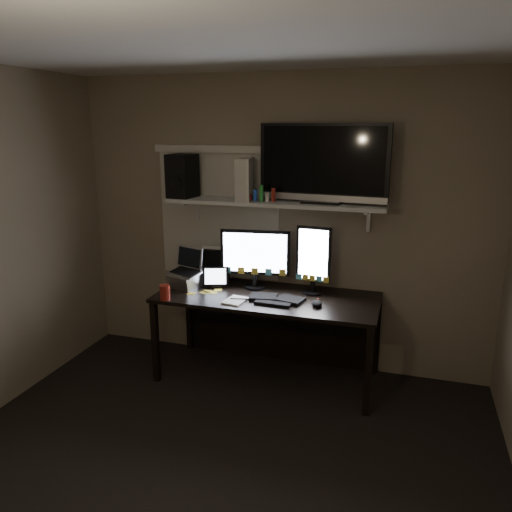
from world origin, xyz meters
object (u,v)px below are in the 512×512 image
at_px(tv, 323,164).
at_px(speaker, 183,176).
at_px(monitor_portrait, 313,260).
at_px(tablet, 216,277).
at_px(game_console, 246,179).
at_px(desk, 271,311).
at_px(keyboard, 277,298).
at_px(laptop, 185,269).
at_px(mouse, 317,303).
at_px(cup, 165,292).
at_px(monitor_landscape, 255,259).

xyz_separation_m(tv, speaker, (-1.19, -0.03, -0.13)).
bearing_deg(tv, speaker, -173.58).
distance_m(monitor_portrait, tv, 0.77).
height_order(tablet, tv, tv).
bearing_deg(tablet, game_console, 5.14).
relative_size(desk, keyboard, 4.09).
xyz_separation_m(monitor_portrait, laptop, (-1.08, -0.15, -0.12)).
height_order(desk, game_console, game_console).
xyz_separation_m(keyboard, mouse, (0.33, -0.04, 0.01)).
xyz_separation_m(desk, laptop, (-0.73, -0.11, 0.34)).
distance_m(tablet, speaker, 0.91).
bearing_deg(monitor_portrait, mouse, -67.05).
height_order(monitor_portrait, speaker, speaker).
xyz_separation_m(mouse, tv, (-0.04, 0.32, 1.03)).
xyz_separation_m(cup, speaker, (-0.05, 0.50, 0.87)).
bearing_deg(monitor_portrait, laptop, -166.67).
bearing_deg(laptop, desk, 28.04).
xyz_separation_m(monitor_portrait, keyboard, (-0.24, -0.24, -0.27)).
bearing_deg(cup, monitor_landscape, 39.76).
bearing_deg(desk, mouse, -29.01).
distance_m(tablet, game_console, 0.87).
distance_m(keyboard, tablet, 0.60).
distance_m(tablet, cup, 0.49).
distance_m(mouse, tablet, 0.93).
bearing_deg(game_console, monitor_portrait, -10.96).
bearing_deg(tablet, tv, -10.28).
relative_size(monitor_landscape, speaker, 1.62).
relative_size(tablet, speaker, 0.59).
height_order(monitor_landscape, tv, tv).
bearing_deg(game_console, tablet, -165.14).
bearing_deg(desk, cup, -149.01).
xyz_separation_m(monitor_portrait, mouse, (0.09, -0.28, -0.26)).
bearing_deg(monitor_landscape, tv, -3.64).
distance_m(desk, monitor_portrait, 0.58).
height_order(mouse, cup, cup).
xyz_separation_m(laptop, speaker, (-0.07, 0.16, 0.77)).
xyz_separation_m(monitor_portrait, tablet, (-0.82, -0.09, -0.19)).
relative_size(cup, game_console, 0.35).
bearing_deg(speaker, keyboard, -8.97).
distance_m(mouse, game_console, 1.16).
height_order(desk, monitor_portrait, monitor_portrait).
height_order(tv, game_console, tv).
relative_size(monitor_landscape, mouse, 4.78).
xyz_separation_m(keyboard, laptop, (-0.83, 0.09, 0.15)).
relative_size(monitor_portrait, tablet, 2.70).
xyz_separation_m(desk, speaker, (-0.80, 0.05, 1.11)).
distance_m(monitor_landscape, keyboard, 0.43).
bearing_deg(speaker, laptop, -60.81).
height_order(tablet, speaker, speaker).
distance_m(mouse, tv, 1.08).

